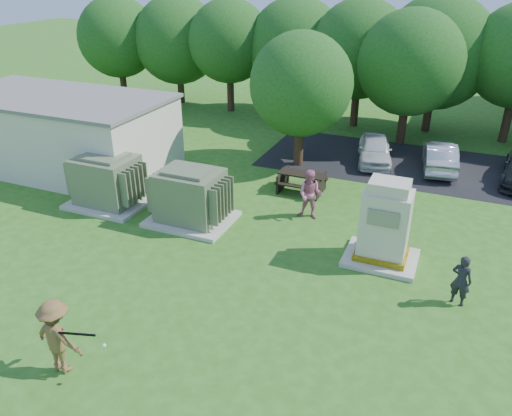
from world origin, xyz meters
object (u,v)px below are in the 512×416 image
at_px(person_by_generator, 461,280).
at_px(person_at_picnic, 310,195).
at_px(picnic_table, 302,180).
at_px(batter, 58,337).
at_px(generator_cabinet, 385,227).
at_px(car_white, 375,149).
at_px(transformer_left, 107,181).
at_px(transformer_right, 190,197).
at_px(car_silver_a, 440,156).

relative_size(person_by_generator, person_at_picnic, 0.82).
distance_m(picnic_table, batter, 12.02).
xyz_separation_m(generator_cabinet, person_at_picnic, (-3.02, 1.97, -0.27)).
bearing_deg(batter, car_white, -100.86).
xyz_separation_m(transformer_left, batter, (4.63, -7.74, -0.00)).
xyz_separation_m(picnic_table, car_white, (2.13, 4.59, 0.12)).
bearing_deg(transformer_right, picnic_table, 54.63).
height_order(generator_cabinet, batter, generator_cabinet).
xyz_separation_m(person_at_picnic, car_silver_a, (4.03, 6.98, -0.31)).
relative_size(generator_cabinet, car_white, 0.75).
distance_m(batter, car_silver_a, 18.11).
bearing_deg(picnic_table, transformer_right, -125.37).
xyz_separation_m(picnic_table, batter, (-1.98, -11.85, 0.45)).
distance_m(person_at_picnic, car_white, 6.84).
bearing_deg(car_silver_a, transformer_left, 29.60).
relative_size(person_by_generator, car_white, 0.42).
relative_size(transformer_left, picnic_table, 1.57).
height_order(transformer_right, person_by_generator, transformer_right).
bearing_deg(picnic_table, transformer_left, -148.18).
bearing_deg(car_silver_a, picnic_table, 35.88).
bearing_deg(picnic_table, batter, -99.50).
bearing_deg(batter, picnic_table, -96.30).
distance_m(picnic_table, person_by_generator, 8.50).
relative_size(transformer_left, car_white, 0.81).
height_order(picnic_table, car_white, car_white).
distance_m(transformer_left, transformer_right, 3.70).
height_order(transformer_left, person_at_picnic, transformer_left).
bearing_deg(transformer_left, batter, -59.12).
distance_m(generator_cabinet, car_white, 8.94).
bearing_deg(person_by_generator, car_silver_a, -65.36).
relative_size(batter, person_by_generator, 1.25).
relative_size(transformer_right, generator_cabinet, 1.08).
bearing_deg(car_white, person_at_picnic, -111.76).
bearing_deg(person_by_generator, picnic_table, -23.75).
bearing_deg(batter, generator_cabinet, -124.73).
height_order(batter, person_at_picnic, batter).
height_order(transformer_left, person_by_generator, transformer_left).
relative_size(transformer_right, batter, 1.55).
bearing_deg(transformer_left, person_at_picnic, 14.35).
height_order(car_white, car_silver_a, car_silver_a).
distance_m(transformer_left, car_white, 12.34).
xyz_separation_m(batter, person_at_picnic, (3.01, 9.70, -0.02)).
bearing_deg(transformer_right, batter, -83.14).
bearing_deg(person_by_generator, car_white, -49.98).
height_order(generator_cabinet, car_silver_a, generator_cabinet).
distance_m(transformer_right, person_at_picnic, 4.40).
bearing_deg(person_at_picnic, car_white, 78.34).
bearing_deg(car_silver_a, generator_cabinet, 75.71).
xyz_separation_m(picnic_table, person_at_picnic, (1.02, -2.15, 0.43)).
xyz_separation_m(picnic_table, person_by_generator, (6.43, -5.55, 0.26)).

